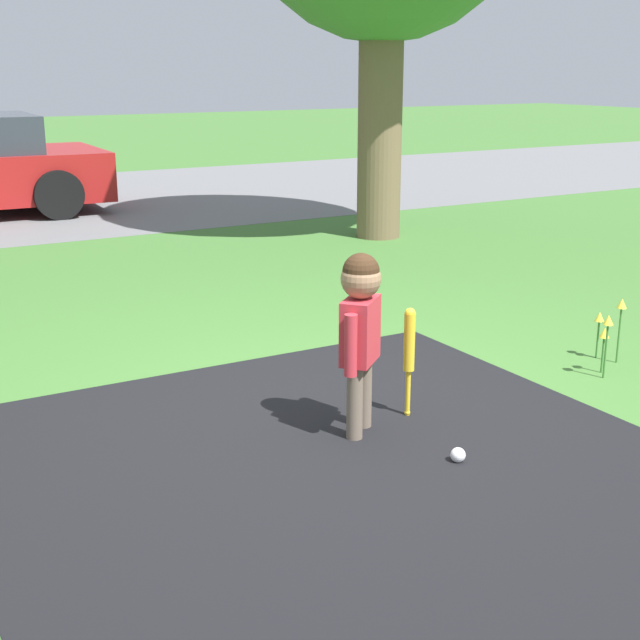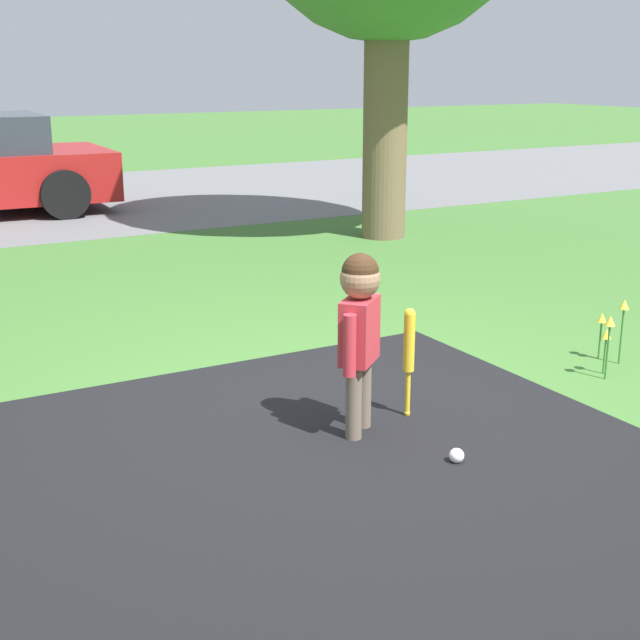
# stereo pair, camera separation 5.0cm
# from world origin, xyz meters

# --- Properties ---
(ground_plane) EXTENTS (60.00, 60.00, 0.00)m
(ground_plane) POSITION_xyz_m (0.00, 0.00, 0.00)
(ground_plane) COLOR #3D6B2D
(street_strip) EXTENTS (40.00, 6.00, 0.01)m
(street_strip) POSITION_xyz_m (0.00, 8.53, 0.00)
(street_strip) COLOR slate
(street_strip) RESTS_ON ground
(child) EXTENTS (0.30, 0.27, 0.94)m
(child) POSITION_xyz_m (-0.04, -0.33, 0.61)
(child) COLOR #6B5B4C
(child) RESTS_ON ground
(baseball_bat) EXTENTS (0.06, 0.06, 0.60)m
(baseball_bat) POSITION_xyz_m (0.31, -0.26, 0.39)
(baseball_bat) COLOR yellow
(baseball_bat) RESTS_ON ground
(sports_ball) EXTENTS (0.07, 0.07, 0.07)m
(sports_ball) POSITION_xyz_m (0.17, -0.86, 0.04)
(sports_ball) COLOR white
(sports_ball) RESTS_ON ground
(flower_bed) EXTENTS (0.35, 0.36, 0.42)m
(flower_bed) POSITION_xyz_m (1.83, -0.23, 0.29)
(flower_bed) COLOR #38702D
(flower_bed) RESTS_ON ground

